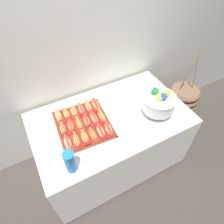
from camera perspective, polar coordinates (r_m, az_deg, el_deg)
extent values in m
plane|color=#38332D|center=(2.57, -0.27, -13.13)|extent=(10.00, 10.00, 0.00)
cube|color=beige|center=(1.99, -8.07, 18.94)|extent=(6.00, 0.10, 2.60)
cube|color=white|center=(2.22, -0.30, -7.89)|extent=(1.51, 0.90, 0.74)
cylinder|color=black|center=(2.35, -11.25, -25.18)|extent=(0.05, 0.05, 0.04)
cylinder|color=black|center=(2.65, 15.70, -12.28)|extent=(0.05, 0.05, 0.04)
cylinder|color=black|center=(2.65, -16.27, -12.57)|extent=(0.05, 0.05, 0.04)
cylinder|color=black|center=(2.91, 7.75, -2.72)|extent=(0.05, 0.05, 0.04)
cylinder|color=brown|center=(2.97, 19.19, 2.38)|extent=(0.35, 0.35, 0.51)
torus|color=brown|center=(3.12, 18.24, -0.40)|extent=(0.46, 0.46, 0.08)
torus|color=brown|center=(3.06, 18.60, 0.68)|extent=(0.48, 0.48, 0.08)
torus|color=brown|center=(3.00, 18.99, 1.80)|extent=(0.47, 0.47, 0.08)
torus|color=brown|center=(2.94, 19.39, 2.97)|extent=(0.45, 0.45, 0.08)
torus|color=brown|center=(2.88, 19.80, 4.18)|extent=(0.42, 0.42, 0.08)
torus|color=brown|center=(2.83, 20.24, 5.43)|extent=(0.40, 0.40, 0.08)
cylinder|color=#937F56|center=(2.62, 20.74, 9.98)|extent=(0.04, 0.08, 0.50)
cylinder|color=#937F56|center=(2.69, 22.82, 11.19)|extent=(0.09, 0.06, 0.57)
cube|color=#56331E|center=(1.88, -8.22, -3.60)|extent=(0.52, 0.56, 0.01)
cube|color=#56331E|center=(1.73, -5.60, -9.49)|extent=(0.48, 0.05, 0.01)
cube|color=#56331E|center=(2.05, -10.44, 1.62)|extent=(0.48, 0.05, 0.01)
cube|color=#56331E|center=(1.86, -15.03, -5.60)|extent=(0.06, 0.52, 0.01)
cube|color=#56331E|center=(1.92, -1.67, -1.34)|extent=(0.06, 0.52, 0.01)
cube|color=red|center=(1.76, -12.43, -9.02)|extent=(0.07, 0.16, 0.02)
ellipsoid|color=beige|center=(1.74, -12.55, -8.62)|extent=(0.06, 0.15, 0.04)
cylinder|color=#A8563D|center=(1.73, -12.61, -8.40)|extent=(0.03, 0.14, 0.03)
cylinder|color=red|center=(1.72, -12.68, -8.17)|extent=(0.01, 0.12, 0.01)
cube|color=red|center=(1.76, -10.08, -8.28)|extent=(0.08, 0.18, 0.02)
ellipsoid|color=#E0BC7F|center=(1.74, -10.18, -7.86)|extent=(0.07, 0.17, 0.04)
cylinder|color=brown|center=(1.73, -10.23, -7.63)|extent=(0.05, 0.16, 0.03)
cylinder|color=yellow|center=(1.72, -10.28, -7.40)|extent=(0.03, 0.14, 0.01)
cube|color=#B21414|center=(1.77, -7.75, -7.53)|extent=(0.08, 0.16, 0.02)
ellipsoid|color=#E0BC7F|center=(1.75, -7.83, -7.08)|extent=(0.06, 0.15, 0.04)
cylinder|color=#A8563D|center=(1.74, -7.87, -6.84)|extent=(0.04, 0.14, 0.03)
cylinder|color=yellow|center=(1.73, -7.93, -6.54)|extent=(0.01, 0.12, 0.01)
cube|color=red|center=(1.78, -5.46, -6.77)|extent=(0.06, 0.16, 0.02)
ellipsoid|color=#E0BC7F|center=(1.76, -5.50, -6.35)|extent=(0.05, 0.15, 0.04)
cylinder|color=brown|center=(1.75, -5.53, -6.12)|extent=(0.03, 0.14, 0.03)
cylinder|color=yellow|center=(1.74, -5.56, -5.86)|extent=(0.01, 0.12, 0.01)
cube|color=#B21414|center=(1.79, -3.19, -6.01)|extent=(0.08, 0.16, 0.02)
ellipsoid|color=beige|center=(1.77, -3.22, -5.60)|extent=(0.06, 0.15, 0.04)
cylinder|color=brown|center=(1.76, -3.24, -5.38)|extent=(0.03, 0.15, 0.03)
cylinder|color=red|center=(1.76, -3.25, -5.14)|extent=(0.01, 0.12, 0.01)
cube|color=red|center=(1.81, -0.97, -5.25)|extent=(0.08, 0.17, 0.02)
ellipsoid|color=#E0BC7F|center=(1.79, -0.98, -4.87)|extent=(0.07, 0.15, 0.04)
cylinder|color=brown|center=(1.78, -0.98, -4.66)|extent=(0.05, 0.15, 0.03)
cylinder|color=red|center=(1.77, -0.99, -4.39)|extent=(0.02, 0.12, 0.01)
cube|color=#B21414|center=(1.86, -13.75, -5.08)|extent=(0.08, 0.17, 0.02)
ellipsoid|color=tan|center=(1.84, -13.87, -4.67)|extent=(0.07, 0.15, 0.04)
cylinder|color=brown|center=(1.83, -13.93, -4.44)|extent=(0.05, 0.14, 0.03)
cylinder|color=yellow|center=(1.82, -14.02, -4.16)|extent=(0.02, 0.12, 0.01)
cube|color=red|center=(1.86, -11.54, -4.39)|extent=(0.08, 0.16, 0.02)
ellipsoid|color=tan|center=(1.84, -11.65, -3.95)|extent=(0.07, 0.15, 0.04)
cylinder|color=#A8563D|center=(1.84, -11.70, -3.71)|extent=(0.05, 0.14, 0.03)
cylinder|color=red|center=(1.82, -11.77, -3.41)|extent=(0.02, 0.12, 0.01)
cube|color=red|center=(1.87, -9.35, -3.70)|extent=(0.07, 0.18, 0.02)
ellipsoid|color=#E0BC7F|center=(1.85, -9.42, -3.30)|extent=(0.06, 0.17, 0.04)
cylinder|color=#A8563D|center=(1.84, -9.46, -3.08)|extent=(0.05, 0.16, 0.03)
cylinder|color=yellow|center=(1.83, -9.52, -2.78)|extent=(0.02, 0.13, 0.01)
cube|color=#B21414|center=(1.88, -7.17, -3.00)|extent=(0.09, 0.17, 0.02)
ellipsoid|color=tan|center=(1.86, -7.24, -2.56)|extent=(0.07, 0.16, 0.04)
cylinder|color=brown|center=(1.85, -7.27, -2.31)|extent=(0.05, 0.16, 0.03)
cylinder|color=red|center=(1.84, -7.31, -2.02)|extent=(0.02, 0.13, 0.01)
cube|color=red|center=(1.89, -5.03, -2.31)|extent=(0.07, 0.17, 0.02)
ellipsoid|color=beige|center=(1.87, -5.07, -1.83)|extent=(0.06, 0.16, 0.04)
cylinder|color=#A8563D|center=(1.86, -5.10, -1.56)|extent=(0.04, 0.15, 0.03)
cylinder|color=red|center=(1.85, -5.13, -1.27)|extent=(0.01, 0.13, 0.01)
cube|color=red|center=(1.90, -2.91, -1.63)|extent=(0.07, 0.19, 0.02)
ellipsoid|color=#E0BC7F|center=(1.89, -2.94, -1.22)|extent=(0.06, 0.17, 0.04)
cylinder|color=#A8563D|center=(1.88, -2.95, -1.00)|extent=(0.04, 0.17, 0.03)
cylinder|color=yellow|center=(1.87, -2.97, -0.69)|extent=(0.02, 0.14, 0.01)
cube|color=red|center=(1.97, -14.91, -1.56)|extent=(0.07, 0.18, 0.02)
ellipsoid|color=#E0BC7F|center=(1.95, -15.04, -1.12)|extent=(0.06, 0.17, 0.04)
cylinder|color=#A8563D|center=(1.94, -15.11, -0.87)|extent=(0.03, 0.15, 0.03)
cylinder|color=yellow|center=(1.93, -15.18, -0.63)|extent=(0.01, 0.13, 0.01)
cube|color=#B21414|center=(1.97, -12.83, -0.91)|extent=(0.07, 0.16, 0.02)
ellipsoid|color=beige|center=(1.96, -12.93, -0.53)|extent=(0.05, 0.15, 0.04)
cylinder|color=brown|center=(1.95, -12.98, -0.31)|extent=(0.03, 0.14, 0.03)
cylinder|color=yellow|center=(1.94, -13.04, -0.05)|extent=(0.01, 0.12, 0.01)
cube|color=red|center=(1.98, -10.76, -0.27)|extent=(0.08, 0.16, 0.02)
ellipsoid|color=#E0BC7F|center=(1.96, -10.84, 0.14)|extent=(0.06, 0.15, 0.04)
cylinder|color=#A8563D|center=(1.95, -10.89, 0.37)|extent=(0.04, 0.14, 0.03)
cylinder|color=yellow|center=(1.94, -10.95, 0.65)|extent=(0.02, 0.12, 0.01)
cube|color=#B21414|center=(1.99, -8.70, 0.37)|extent=(0.08, 0.16, 0.02)
ellipsoid|color=beige|center=(1.97, -8.77, 0.81)|extent=(0.07, 0.15, 0.04)
cylinder|color=#A8563D|center=(1.96, -8.81, 1.05)|extent=(0.05, 0.15, 0.03)
cylinder|color=red|center=(1.95, -8.86, 1.32)|extent=(0.02, 0.13, 0.01)
cube|color=red|center=(2.00, -6.66, 1.00)|extent=(0.09, 0.18, 0.02)
ellipsoid|color=tan|center=(1.98, -6.72, 1.47)|extent=(0.07, 0.16, 0.04)
cylinder|color=#9E4C38|center=(1.97, -6.75, 1.74)|extent=(0.05, 0.16, 0.03)
cylinder|color=yellow|center=(1.96, -6.79, 2.02)|extent=(0.02, 0.13, 0.01)
cube|color=red|center=(2.01, -4.65, 1.63)|extent=(0.08, 0.18, 0.02)
ellipsoid|color=tan|center=(1.99, -4.69, 2.07)|extent=(0.07, 0.17, 0.04)
cylinder|color=brown|center=(1.99, -4.71, 2.32)|extent=(0.05, 0.17, 0.03)
cylinder|color=red|center=(1.98, -4.73, 2.62)|extent=(0.02, 0.14, 0.01)
cylinder|color=silver|center=(2.01, 12.60, 0.05)|extent=(0.20, 0.20, 0.02)
cone|color=silver|center=(1.99, 12.76, 0.72)|extent=(0.07, 0.07, 0.05)
cylinder|color=silver|center=(1.92, 13.20, 2.59)|extent=(0.31, 0.31, 0.13)
torus|color=silver|center=(1.88, 13.54, 4.01)|extent=(0.32, 0.32, 0.02)
cylinder|color=yellow|center=(1.93, 15.19, 4.19)|extent=(0.08, 0.08, 0.13)
cylinder|color=#197A33|center=(1.93, 11.76, 5.05)|extent=(0.09, 0.11, 0.14)
cylinder|color=yellow|center=(1.87, 12.98, 3.30)|extent=(0.09, 0.11, 0.14)
cylinder|color=#1E47B2|center=(1.88, 13.80, 3.37)|extent=(0.11, 0.10, 0.15)
cylinder|color=blue|center=(1.60, -11.58, -14.69)|extent=(0.09, 0.09, 0.12)
cylinder|color=blue|center=(1.59, -11.70, -14.33)|extent=(0.09, 0.09, 0.12)
cylinder|color=blue|center=(1.57, -11.82, -13.96)|extent=(0.09, 0.09, 0.12)
cylinder|color=blue|center=(1.55, -11.94, -13.59)|extent=(0.09, 0.09, 0.12)
cylinder|color=blue|center=(1.53, -12.06, -13.20)|extent=(0.09, 0.09, 0.12)
cylinder|color=blue|center=(1.51, -12.19, -12.81)|extent=(0.09, 0.09, 0.12)
torus|color=silver|center=(2.26, 10.32, 7.15)|extent=(0.14, 0.14, 0.03)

